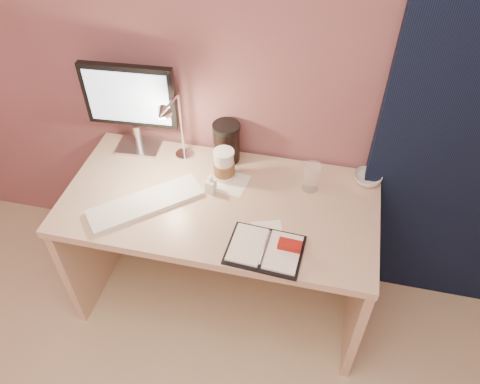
% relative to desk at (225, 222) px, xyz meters
% --- Properties ---
extents(room, '(3.50, 3.50, 3.50)m').
position_rel_desk_xyz_m(room, '(0.95, 0.24, 0.63)').
color(room, '#C6B28E').
rests_on(room, ground).
extents(desk, '(1.40, 0.70, 0.73)m').
position_rel_desk_xyz_m(desk, '(0.00, 0.00, 0.00)').
color(desk, beige).
rests_on(desk, ground).
extents(monitor, '(0.43, 0.17, 0.46)m').
position_rel_desk_xyz_m(monitor, '(-0.48, 0.20, 0.50)').
color(monitor, silver).
rests_on(monitor, desk).
extents(keyboard, '(0.48, 0.45, 0.02)m').
position_rel_desk_xyz_m(keyboard, '(-0.31, -0.17, 0.24)').
color(keyboard, white).
rests_on(keyboard, desk).
extents(planner, '(0.31, 0.24, 0.05)m').
position_rel_desk_xyz_m(planner, '(0.26, -0.31, 0.24)').
color(planner, black).
rests_on(planner, desk).
extents(paper_a, '(0.16, 0.16, 0.00)m').
position_rel_desk_xyz_m(paper_a, '(0.24, -0.22, 0.23)').
color(paper_a, white).
rests_on(paper_a, desk).
extents(paper_b, '(0.17, 0.17, 0.00)m').
position_rel_desk_xyz_m(paper_b, '(0.02, 0.05, 0.23)').
color(paper_b, white).
rests_on(paper_b, desk).
extents(coffee_cup, '(0.10, 0.10, 0.16)m').
position_rel_desk_xyz_m(coffee_cup, '(-0.01, 0.07, 0.30)').
color(coffee_cup, white).
rests_on(coffee_cup, desk).
extents(clear_cup, '(0.08, 0.08, 0.14)m').
position_rel_desk_xyz_m(clear_cup, '(0.38, 0.09, 0.29)').
color(clear_cup, white).
rests_on(clear_cup, desk).
extents(bowl, '(0.15, 0.15, 0.04)m').
position_rel_desk_xyz_m(bowl, '(0.64, 0.19, 0.25)').
color(bowl, white).
rests_on(bowl, desk).
extents(lotion_bottle, '(0.05, 0.05, 0.09)m').
position_rel_desk_xyz_m(lotion_bottle, '(-0.05, -0.03, 0.27)').
color(lotion_bottle, white).
rests_on(lotion_bottle, desk).
extents(dark_jar, '(0.13, 0.13, 0.18)m').
position_rel_desk_xyz_m(dark_jar, '(-0.04, 0.21, 0.32)').
color(dark_jar, black).
rests_on(dark_jar, desk).
extents(desk_lamp, '(0.10, 0.23, 0.37)m').
position_rel_desk_xyz_m(desk_lamp, '(-0.23, 0.09, 0.46)').
color(desk_lamp, silver).
rests_on(desk_lamp, desk).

